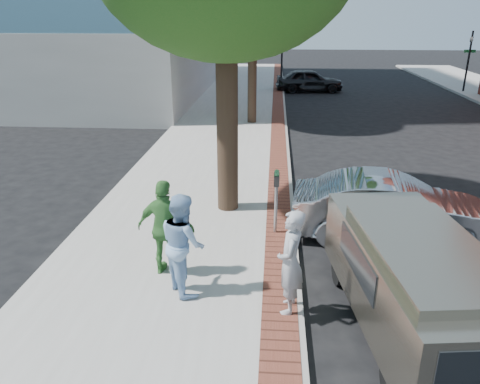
# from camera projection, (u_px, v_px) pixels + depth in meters

# --- Properties ---
(ground) EXTENTS (120.00, 120.00, 0.00)m
(ground) POSITION_uv_depth(u_px,v_px,m) (247.00, 248.00, 10.24)
(ground) COLOR black
(ground) RESTS_ON ground
(sidewalk) EXTENTS (5.00, 60.00, 0.15)m
(sidewalk) POSITION_uv_depth(u_px,v_px,m) (220.00, 146.00, 17.77)
(sidewalk) COLOR #9E9991
(sidewalk) RESTS_ON ground
(brick_strip) EXTENTS (0.60, 60.00, 0.01)m
(brick_strip) POSITION_uv_depth(u_px,v_px,m) (278.00, 145.00, 17.59)
(brick_strip) COLOR brown
(brick_strip) RESTS_ON sidewalk
(curb) EXTENTS (0.10, 60.00, 0.15)m
(curb) POSITION_uv_depth(u_px,v_px,m) (287.00, 148.00, 17.59)
(curb) COLOR gray
(curb) RESTS_ON ground
(office_base) EXTENTS (18.20, 22.20, 4.00)m
(office_base) POSITION_uv_depth(u_px,v_px,m) (71.00, 58.00, 30.91)
(office_base) COLOR gray
(office_base) RESTS_ON ground
(signal_near) EXTENTS (0.70, 0.15, 3.80)m
(signal_near) POSITION_uv_depth(u_px,v_px,m) (282.00, 56.00, 29.86)
(signal_near) COLOR black
(signal_near) RESTS_ON ground
(signal_far) EXTENTS (0.70, 0.15, 3.80)m
(signal_far) POSITION_uv_depth(u_px,v_px,m) (469.00, 57.00, 29.05)
(signal_far) COLOR black
(signal_far) RESTS_ON ground
(tree_far) EXTENTS (4.80, 4.80, 7.14)m
(tree_far) POSITION_uv_depth(u_px,v_px,m) (253.00, 1.00, 19.55)
(tree_far) COLOR black
(tree_far) RESTS_ON sidewalk
(parking_meter) EXTENTS (0.12, 0.32, 1.47)m
(parking_meter) POSITION_uv_depth(u_px,v_px,m) (276.00, 189.00, 10.26)
(parking_meter) COLOR gray
(parking_meter) RESTS_ON sidewalk
(person_gray) EXTENTS (0.50, 0.70, 1.79)m
(person_gray) POSITION_uv_depth(u_px,v_px,m) (290.00, 262.00, 7.56)
(person_gray) COLOR #9C9CA1
(person_gray) RESTS_ON sidewalk
(person_officer) EXTENTS (1.06, 1.12, 1.83)m
(person_officer) POSITION_uv_depth(u_px,v_px,m) (183.00, 243.00, 8.14)
(person_officer) COLOR #8EB4DC
(person_officer) RESTS_ON sidewalk
(person_green) EXTENTS (1.14, 0.59, 1.87)m
(person_green) POSITION_uv_depth(u_px,v_px,m) (166.00, 228.00, 8.67)
(person_green) COLOR #43823B
(person_green) RESTS_ON sidewalk
(sedan_silver) EXTENTS (4.53, 1.94, 1.45)m
(sedan_silver) POSITION_uv_depth(u_px,v_px,m) (392.00, 209.00, 10.44)
(sedan_silver) COLOR silver
(sedan_silver) RESTS_ON ground
(bg_car) EXTENTS (4.41, 2.09, 1.46)m
(bg_car) POSITION_uv_depth(u_px,v_px,m) (309.00, 80.00, 30.21)
(bg_car) COLOR black
(bg_car) RESTS_ON ground
(van) EXTENTS (2.28, 4.74, 1.69)m
(van) POSITION_uv_depth(u_px,v_px,m) (410.00, 275.00, 7.42)
(van) COLOR gray
(van) RESTS_ON ground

